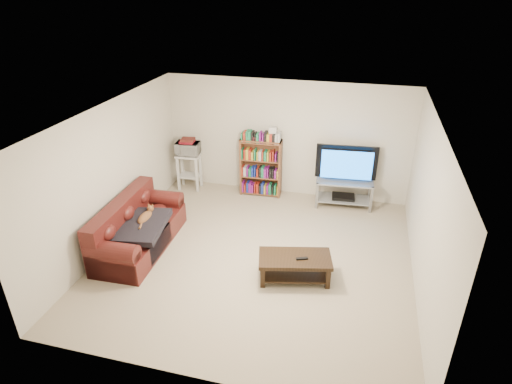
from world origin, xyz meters
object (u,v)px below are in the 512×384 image
(tv_stand, at_px, (344,189))
(bookshelf, at_px, (261,167))
(sofa, at_px, (136,231))
(coffee_table, at_px, (295,264))

(tv_stand, xyz_separation_m, bookshelf, (-1.73, 0.07, 0.26))
(sofa, distance_m, bookshelf, 2.93)
(sofa, xyz_separation_m, tv_stand, (3.31, 2.38, 0.07))
(tv_stand, height_order, bookshelf, bookshelf)
(sofa, height_order, tv_stand, sofa)
(bookshelf, bearing_deg, sofa, -125.17)
(sofa, xyz_separation_m, coffee_table, (2.77, -0.19, -0.03))
(sofa, distance_m, tv_stand, 4.08)
(tv_stand, relative_size, bookshelf, 0.93)
(tv_stand, bearing_deg, coffee_table, -106.82)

